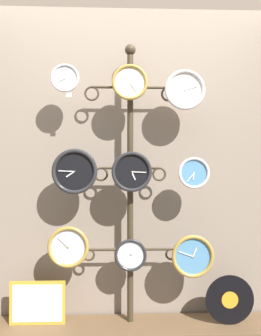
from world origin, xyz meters
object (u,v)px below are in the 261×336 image
(clock_top_center, at_px, (130,82))
(clock_bottom_center, at_px, (130,255))
(vinyl_record, at_px, (230,300))
(picture_frame, at_px, (38,303))
(display_stand, at_px, (130,218))
(clock_middle_left, at_px, (75,171))
(clock_bottom_right, at_px, (193,256))
(clock_bottom_left, at_px, (68,247))
(clock_middle_right, at_px, (194,173))
(clock_top_right, at_px, (185,90))
(clock_top_left, at_px, (65,78))
(clock_middle_center, at_px, (132,172))

(clock_top_center, relative_size, clock_bottom_center, 1.12)
(vinyl_record, height_order, picture_frame, vinyl_record)
(display_stand, relative_size, clock_middle_left, 6.51)
(clock_bottom_right, bearing_deg, clock_bottom_left, 178.06)
(clock_bottom_right, bearing_deg, clock_middle_right, 42.75)
(clock_bottom_center, bearing_deg, clock_top_right, -0.20)
(picture_frame, bearing_deg, clock_bottom_right, -3.95)
(clock_middle_right, bearing_deg, picture_frame, 176.66)
(display_stand, height_order, clock_top_right, display_stand)
(clock_top_center, xyz_separation_m, clock_bottom_center, (0.00, 0.02, -1.26))
(clock_top_center, bearing_deg, clock_top_right, 2.85)
(clock_top_right, height_order, clock_bottom_right, clock_top_right)
(clock_top_left, bearing_deg, clock_top_center, -0.25)
(clock_top_center, xyz_separation_m, clock_top_right, (0.41, 0.02, -0.05))
(display_stand, bearing_deg, clock_bottom_right, -14.09)
(clock_bottom_center, bearing_deg, clock_middle_center, -75.68)
(vinyl_record, bearing_deg, clock_middle_left, -179.69)
(clock_top_right, relative_size, clock_middle_right, 1.31)
(clock_top_center, bearing_deg, clock_top_left, 179.75)
(clock_middle_right, xyz_separation_m, clock_bottom_right, (-0.01, -0.01, -0.60))
(clock_bottom_center, xyz_separation_m, vinyl_record, (0.73, -0.01, -0.33))
(clock_top_left, height_order, clock_top_right, clock_top_left)
(display_stand, relative_size, clock_middle_center, 7.34)
(clock_middle_right, bearing_deg, clock_middle_left, 179.63)
(clock_middle_right, bearing_deg, clock_middle_center, -178.10)
(vinyl_record, bearing_deg, clock_top_right, 178.40)
(clock_middle_right, xyz_separation_m, vinyl_record, (0.26, 0.01, -0.93))
(clock_top_center, height_order, clock_bottom_center, clock_top_center)
(clock_top_left, distance_m, picture_frame, 1.65)
(display_stand, distance_m, clock_bottom_left, 0.50)
(clock_middle_right, bearing_deg, clock_top_center, 179.93)
(clock_bottom_center, bearing_deg, clock_bottom_left, -179.62)
(vinyl_record, bearing_deg, clock_top_center, -179.12)
(clock_top_right, xyz_separation_m, clock_bottom_left, (-0.85, -0.00, -1.15))
(clock_top_center, xyz_separation_m, picture_frame, (-0.67, 0.07, -1.61))
(clock_middle_center, bearing_deg, display_stand, 93.33)
(clock_top_right, xyz_separation_m, vinyl_record, (0.32, -0.01, -1.54))
(clock_top_left, distance_m, clock_middle_left, 0.68)
(clock_middle_left, relative_size, picture_frame, 0.82)
(clock_top_right, bearing_deg, clock_bottom_right, -33.99)
(clock_middle_center, relative_size, vinyl_record, 0.81)
(vinyl_record, distance_m, picture_frame, 1.41)
(clock_middle_left, height_order, clock_bottom_left, clock_middle_left)
(clock_top_right, xyz_separation_m, clock_bottom_right, (0.05, -0.03, -1.22))
(clock_top_center, height_order, vinyl_record, clock_top_center)
(display_stand, bearing_deg, clock_middle_left, -166.72)
(clock_middle_center, height_order, clock_bottom_center, clock_middle_center)
(clock_middle_center, bearing_deg, vinyl_record, 2.13)
(clock_middle_right, relative_size, vinyl_record, 0.64)
(clock_bottom_left, height_order, clock_bottom_center, clock_bottom_left)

